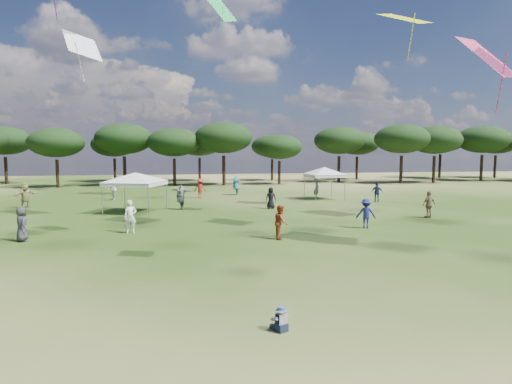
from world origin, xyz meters
TOP-DOWN VIEW (x-y plane):
  - ground at (0.00, 0.00)m, footprint 140.00×140.00m
  - tree_line at (2.39, 47.41)m, footprint 108.78×17.63m
  - tent_left at (-5.04, 21.98)m, footprint 6.20×6.20m
  - tent_right at (9.90, 27.36)m, footprint 5.56×5.56m
  - toddler at (-0.17, 1.97)m, footprint 0.42×0.46m
  - festival_crowd at (-2.08, 23.70)m, footprint 29.78×22.07m

SIDE VIEW (x-z plane):
  - ground at x=0.00m, z-range 0.00..0.00m
  - toddler at x=-0.17m, z-range -0.03..0.53m
  - festival_crowd at x=-2.08m, z-range -0.10..1.83m
  - tent_left at x=-5.04m, z-range 1.05..3.99m
  - tent_right at x=9.90m, z-range 1.08..4.10m
  - tree_line at x=2.39m, z-range 1.54..9.31m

